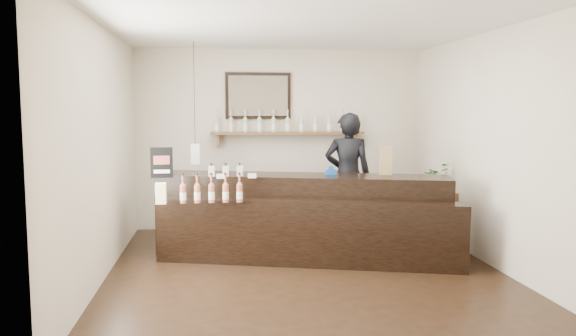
# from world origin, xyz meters

# --- Properties ---
(ground) EXTENTS (5.00, 5.00, 0.00)m
(ground) POSITION_xyz_m (0.00, 0.00, 0.00)
(ground) COLOR black
(ground) RESTS_ON ground
(room_shell) EXTENTS (5.00, 5.00, 5.00)m
(room_shell) POSITION_xyz_m (0.00, 0.00, 1.70)
(room_shell) COLOR beige
(room_shell) RESTS_ON ground
(back_wall_decor) EXTENTS (2.66, 0.96, 1.69)m
(back_wall_decor) POSITION_xyz_m (-0.15, 2.37, 1.76)
(back_wall_decor) COLOR brown
(back_wall_decor) RESTS_ON ground
(counter) EXTENTS (3.75, 1.97, 1.21)m
(counter) POSITION_xyz_m (0.07, 0.56, 0.49)
(counter) COLOR black
(counter) RESTS_ON ground
(promo_sign) EXTENTS (0.27, 0.04, 0.37)m
(promo_sign) POSITION_xyz_m (-1.67, 0.61, 1.22)
(promo_sign) COLOR black
(promo_sign) RESTS_ON counter
(paper_bag) EXTENTS (0.20, 0.17, 0.36)m
(paper_bag) POSITION_xyz_m (1.15, 0.62, 1.22)
(paper_bag) COLOR olive
(paper_bag) RESTS_ON counter
(tape_dispenser) EXTENTS (0.15, 0.07, 0.12)m
(tape_dispenser) POSITION_xyz_m (0.45, 0.69, 1.08)
(tape_dispenser) COLOR #1750A5
(tape_dispenser) RESTS_ON counter
(side_cabinet) EXTENTS (0.50, 0.59, 0.74)m
(side_cabinet) POSITION_xyz_m (2.00, 1.03, 0.37)
(side_cabinet) COLOR brown
(side_cabinet) RESTS_ON ground
(potted_plant) EXTENTS (0.47, 0.45, 0.40)m
(potted_plant) POSITION_xyz_m (2.00, 1.03, 0.94)
(potted_plant) COLOR #2B6428
(potted_plant) RESTS_ON side_cabinet
(shopkeeper) EXTENTS (0.83, 0.63, 2.06)m
(shopkeeper) POSITION_xyz_m (0.87, 1.55, 1.03)
(shopkeeper) COLOR black
(shopkeeper) RESTS_ON ground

